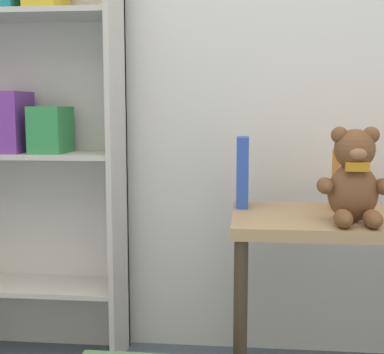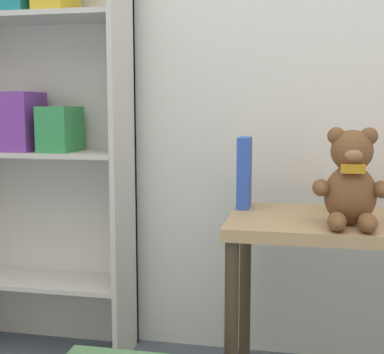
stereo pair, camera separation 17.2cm
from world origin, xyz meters
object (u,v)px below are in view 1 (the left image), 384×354
at_px(bookshelf_side, 35,127).
at_px(display_table, 345,244).
at_px(teddy_bear, 354,179).
at_px(book_standing_blue, 243,172).
at_px(book_standing_orange, 340,180).

relative_size(bookshelf_side, display_table, 2.18).
bearing_deg(bookshelf_side, teddy_bear, -17.02).
bearing_deg(bookshelf_side, display_table, -12.04).
bearing_deg(book_standing_blue, bookshelf_side, 171.62).
relative_size(display_table, book_standing_orange, 3.71).
bearing_deg(book_standing_orange, book_standing_blue, 178.21).
distance_m(bookshelf_side, teddy_bear, 1.13).
xyz_separation_m(teddy_bear, book_standing_orange, (0.00, 0.22, -0.03)).
height_order(bookshelf_side, teddy_bear, bookshelf_side).
bearing_deg(book_standing_orange, display_table, -92.61).
distance_m(bookshelf_side, book_standing_orange, 1.09).
height_order(display_table, book_standing_blue, book_standing_blue).
distance_m(display_table, book_standing_orange, 0.22).
relative_size(teddy_bear, book_standing_blue, 1.18).
relative_size(teddy_bear, book_standing_orange, 1.46).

